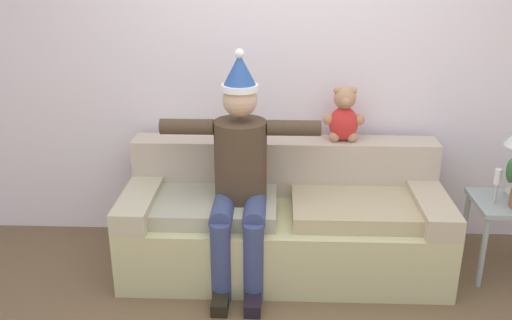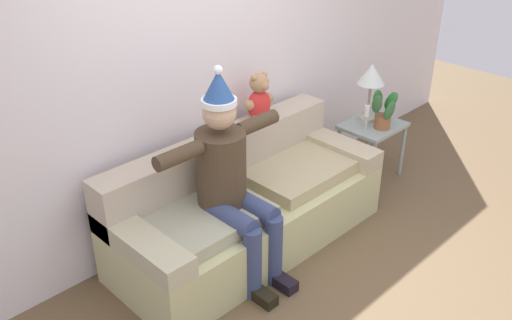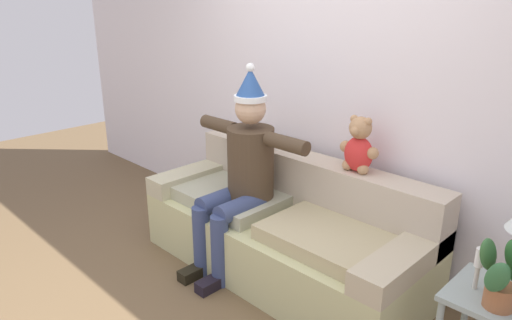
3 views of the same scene
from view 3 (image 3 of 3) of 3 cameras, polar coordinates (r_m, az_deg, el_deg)
The scene contains 7 objects.
back_wall at distance 3.54m, azimuth 9.49°, elevation 9.44°, with size 7.00×0.10×2.70m, color silver.
couch at distance 3.48m, azimuth 3.56°, elevation -8.41°, with size 2.13×0.86×0.82m.
person_seated at distance 3.38m, azimuth -1.78°, elevation -1.17°, with size 1.02×0.77×1.51m.
teddy_bear at distance 3.20m, azimuth 12.32°, elevation 1.55°, with size 0.29×0.17×0.38m.
side_table at distance 2.76m, azimuth 27.74°, elevation -16.12°, with size 0.53×0.44×0.53m.
potted_plant at distance 2.55m, azimuth 27.71°, elevation -12.30°, with size 0.27×0.23×0.35m.
candle_tall at distance 2.66m, azimuth 25.33°, elevation -11.19°, with size 0.04×0.04×0.23m.
Camera 3 is at (2.02, -1.29, 1.94)m, focal length 33.09 mm.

